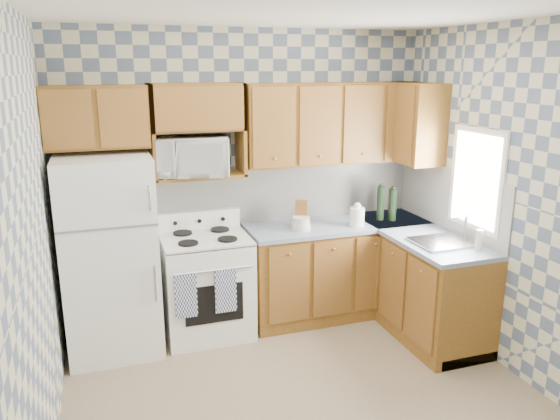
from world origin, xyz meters
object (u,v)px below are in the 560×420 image
at_px(refrigerator, 110,256).
at_px(electric_kettle, 357,217).
at_px(stove_body, 207,286).
at_px(microwave, 193,156).

height_order(refrigerator, electric_kettle, refrigerator).
relative_size(stove_body, microwave, 1.51).
distance_m(stove_body, electric_kettle, 1.52).
relative_size(stove_body, electric_kettle, 5.16).
relative_size(microwave, electric_kettle, 3.43).
distance_m(stove_body, microwave, 1.17).
relative_size(refrigerator, stove_body, 1.87).
bearing_deg(stove_body, refrigerator, -178.22).
bearing_deg(electric_kettle, refrigerator, 177.32).
bearing_deg(microwave, stove_body, -55.36).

